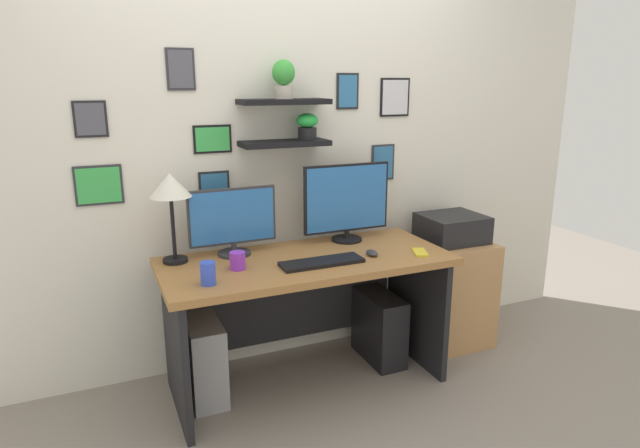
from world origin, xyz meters
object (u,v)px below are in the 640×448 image
keyboard (322,262)px  water_cup (208,273)px  drawer_cabinet (448,290)px  printer (452,228)px  coffee_mug (238,261)px  desk (303,291)px  computer_mouse (372,253)px  monitor_left (233,221)px  computer_tower_right (379,327)px  cell_phone (420,252)px  computer_tower_left (203,358)px  monitor_right (347,202)px  desk_lamp (170,190)px

keyboard → water_cup: water_cup is taller
drawer_cabinet → printer: size_ratio=1.79×
keyboard → coffee_mug: (-0.42, 0.10, 0.04)m
desk → drawer_cabinet: 1.08m
water_cup → drawer_cabinet: size_ratio=0.16×
computer_mouse → printer: (0.72, 0.25, -0.00)m
computer_mouse → coffee_mug: coffee_mug is taller
monitor_left → computer_tower_right: (0.85, -0.13, -0.73)m
desk → monitor_left: (-0.34, 0.16, 0.40)m
printer → coffee_mug: bearing=-173.1°
cell_phone → drawer_cabinet: size_ratio=0.21×
desk → computer_mouse: (0.34, -0.16, 0.23)m
keyboard → printer: (1.02, 0.27, 0.00)m
keyboard → computer_tower_left: (-0.60, 0.23, -0.54)m
keyboard → computer_tower_right: (0.48, 0.21, -0.55)m
desk → cell_phone: size_ratio=11.10×
keyboard → water_cup: size_ratio=4.00×
monitor_left → cell_phone: 1.04m
coffee_mug → drawer_cabinet: size_ratio=0.13×
cell_phone → water_cup: size_ratio=1.27×
monitor_left → printer: size_ratio=1.26×
keyboard → monitor_left: bearing=137.9°
monitor_right → keyboard: monitor_right is taller
monitor_left → monitor_right: monitor_right is taller
coffee_mug → printer: (1.45, 0.18, -0.03)m
monitor_right → drawer_cabinet: monitor_right is taller
desk_lamp → cell_phone: desk_lamp is taller
computer_mouse → computer_tower_right: size_ratio=0.21×
keyboard → computer_mouse: bearing=3.7°
coffee_mug → drawer_cabinet: coffee_mug is taller
keyboard → monitor_right: bearing=47.9°
desk_lamp → computer_tower_right: 1.50m
computer_mouse → coffee_mug: bearing=173.9°
keyboard → coffee_mug: coffee_mug is taller
desk → printer: size_ratio=4.09×
desk → monitor_left: size_ratio=3.24×
cell_phone → computer_tower_right: size_ratio=0.33×
coffee_mug → computer_tower_left: 0.61m
desk → coffee_mug: size_ratio=17.27×
desk → desk_lamp: 0.90m
computer_tower_left → computer_tower_right: (1.07, -0.02, -0.01)m
coffee_mug → computer_tower_right: (0.90, 0.11, -0.58)m
computer_mouse → water_cup: water_cup is taller
desk_lamp → coffee_mug: bearing=-41.2°
drawer_cabinet → computer_tower_right: 0.57m
monitor_right → desk_lamp: size_ratio=1.13×
water_cup → desk: bearing=22.5°
desk_lamp → water_cup: size_ratio=4.29×
monitor_right → computer_mouse: monitor_right is taller
desk_lamp → printer: size_ratio=1.24×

